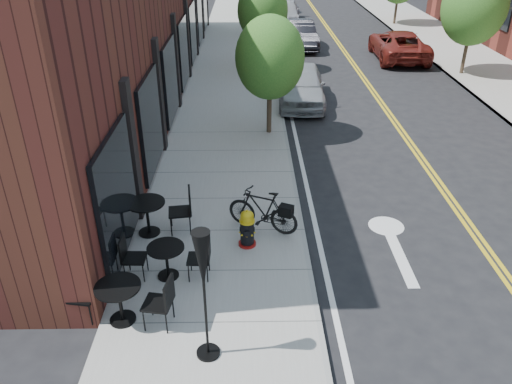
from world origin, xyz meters
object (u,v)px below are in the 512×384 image
object	(u,v)px
patio_umbrella	(203,270)
parked_car_a	(302,85)
bistro_set_a	(119,298)
parked_car_c	(286,12)
parked_car_far	(398,45)
bistro_set_b	(147,213)
bistro_set_c	(166,257)
parked_car_b	(300,34)
fire_hydrant	(247,229)
bicycle_left	(263,210)

from	to	relation	value
patio_umbrella	parked_car_a	distance (m)	13.34
bistro_set_a	patio_umbrella	xyz separation A→B (m)	(1.60, -0.82, 1.24)
parked_car_c	parked_car_far	xyz separation A→B (m)	(5.07, -10.27, 0.04)
bistro_set_b	parked_car_c	xyz separation A→B (m)	(4.95, 26.43, 0.02)
bistro_set_a	patio_umbrella	distance (m)	2.18
bistro_set_b	bistro_set_c	size ratio (longest dim) A/B	1.17
bistro_set_a	parked_car_a	world-z (taller)	parked_car_a
bistro_set_c	patio_umbrella	distance (m)	2.61
bistro_set_a	parked_car_c	distance (m)	29.67
bistro_set_c	patio_umbrella	bearing A→B (deg)	-63.96
bistro_set_c	parked_car_a	bearing A→B (deg)	72.45
bistro_set_b	parked_car_b	bearing A→B (deg)	66.98
parked_car_a	parked_car_far	distance (m)	8.83
bistro_set_c	bistro_set_a	bearing A→B (deg)	-116.28
bistro_set_b	bistro_set_a	bearing A→B (deg)	-97.52
fire_hydrant	bicycle_left	size ratio (longest dim) A/B	0.52
bistro_set_c	parked_car_c	xyz separation A→B (m)	(4.30, 28.01, 0.09)
parked_car_c	bistro_set_c	bearing A→B (deg)	-92.63
bicycle_left	patio_umbrella	size ratio (longest dim) A/B	0.70
bicycle_left	parked_car_far	distance (m)	17.67
fire_hydrant	parked_car_b	size ratio (longest dim) A/B	0.20
fire_hydrant	parked_car_b	world-z (taller)	parked_car_b
parked_car_b	parked_car_c	xyz separation A→B (m)	(-0.25, 7.68, -0.04)
bicycle_left	bistro_set_b	world-z (taller)	bistro_set_b
bistro_set_a	bistro_set_b	distance (m)	2.83
patio_umbrella	bicycle_left	bearing A→B (deg)	74.90
parked_car_a	bistro_set_a	bearing A→B (deg)	-105.88
patio_umbrella	parked_car_a	bearing A→B (deg)	77.84
parked_car_c	parked_car_a	bearing A→B (deg)	-85.75
patio_umbrella	parked_car_b	world-z (taller)	patio_umbrella
parked_car_a	parked_car_far	world-z (taller)	parked_car_a
parked_car_b	bistro_set_c	bearing A→B (deg)	-106.65
fire_hydrant	patio_umbrella	bearing A→B (deg)	-98.97
parked_car_a	parked_car_c	distance (m)	17.09
fire_hydrant	bicycle_left	distance (m)	0.72
patio_umbrella	bistro_set_c	bearing A→B (deg)	114.67
bicycle_left	bistro_set_a	bearing A→B (deg)	-16.79
parked_car_far	parked_car_c	bearing A→B (deg)	-61.42
fire_hydrant	bistro_set_a	bearing A→B (deg)	-131.35
parked_car_a	parked_car_c	bearing A→B (deg)	92.14
fire_hydrant	bistro_set_a	xyz separation A→B (m)	(-2.26, -2.32, 0.09)
fire_hydrant	parked_car_far	distance (m)	18.39
bistro_set_a	bistro_set_b	world-z (taller)	bistro_set_b
bistro_set_a	bistro_set_c	size ratio (longest dim) A/B	1.12
patio_umbrella	parked_car_a	xyz separation A→B (m)	(2.80, 13.00, -1.13)
parked_car_a	parked_car_b	bearing A→B (deg)	89.12
bicycle_left	parked_car_a	world-z (taller)	parked_car_a
bicycle_left	bistro_set_a	world-z (taller)	bicycle_left
fire_hydrant	parked_car_b	distance (m)	19.48
bistro_set_b	parked_car_b	world-z (taller)	parked_car_b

